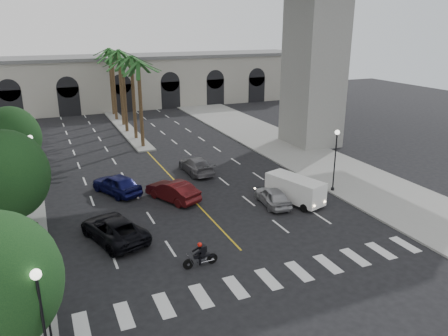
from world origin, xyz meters
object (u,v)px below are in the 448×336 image
traffic_signal_far (42,255)px  car_c (114,229)px  lamp_post_left_near (43,321)px  traffic_signal_near (46,299)px  motorcycle_rider (201,255)px  lamp_post_right (335,155)px  car_e (117,184)px  car_a (273,196)px  pedestrian_b (38,236)px  car_d (196,165)px  car_b (173,191)px  lamp_post_left_far (33,161)px  cargo_van (295,189)px

traffic_signal_far → car_c: (4.28, 5.10, -1.71)m
lamp_post_left_near → traffic_signal_near: size_ratio=1.47×
lamp_post_left_near → motorcycle_rider: size_ratio=2.49×
lamp_post_right → car_e: size_ratio=1.07×
car_c → car_a: bearing=166.7°
traffic_signal_far → pedestrian_b: (-0.27, 5.42, -1.46)m
lamp_post_right → lamp_post_left_near: bearing=-150.3°
car_c → car_d: bearing=-149.8°
pedestrian_b → car_c: bearing=34.8°
traffic_signal_near → car_a: traffic_signal_near is taller
car_a → car_b: size_ratio=0.85×
car_e → car_d: bearing=172.7°
car_d → car_e: car_e is taller
motorcycle_rider → traffic_signal_near: bearing=-157.2°
lamp_post_left_near → motorcycle_rider: lamp_post_left_near is taller
lamp_post_left_near → lamp_post_left_far: size_ratio=1.00×
lamp_post_right → lamp_post_left_far: bearing=160.7°
lamp_post_left_near → car_c: bearing=69.3°
car_d → car_e: 8.24m
lamp_post_left_far → lamp_post_right: bearing=-19.3°
traffic_signal_near → car_e: bearing=71.0°
car_c → car_d: 14.29m
car_d → car_e: size_ratio=1.03×
cargo_van → motorcycle_rider: bearing=-166.6°
traffic_signal_near → cargo_van: bearing=27.8°
lamp_post_left_far → cargo_van: 20.66m
car_d → lamp_post_right: bearing=132.4°
traffic_signal_far → lamp_post_left_far: bearing=90.4°
car_e → lamp_post_left_far: bearing=-35.7°
pedestrian_b → traffic_signal_near: bearing=-49.5°
car_a → cargo_van: size_ratio=0.82×
motorcycle_rider → traffic_signal_far: bearing=177.0°
lamp_post_left_far → car_d: bearing=5.0°
car_d → car_c: bearing=46.5°
car_b → lamp_post_right: bearing=139.8°
motorcycle_rider → pedestrian_b: size_ratio=1.20×
traffic_signal_far → car_c: size_ratio=0.64×
lamp_post_left_far → traffic_signal_near: bearing=-89.7°
lamp_post_right → motorcycle_rider: size_ratio=2.49×
lamp_post_right → traffic_signal_near: lamp_post_right is taller
car_e → lamp_post_left_near: bearing=48.6°
lamp_post_right → car_c: (-18.42, -1.40, -2.42)m
motorcycle_rider → car_b: size_ratio=0.44×
pedestrian_b → car_a: bearing=41.0°
car_e → cargo_van: size_ratio=0.97×
pedestrian_b → car_d: bearing=74.9°
traffic_signal_near → pedestrian_b: 9.54m
car_a → car_d: 10.05m
lamp_post_left_near → motorcycle_rider: 10.85m
car_b → car_e: size_ratio=0.99×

